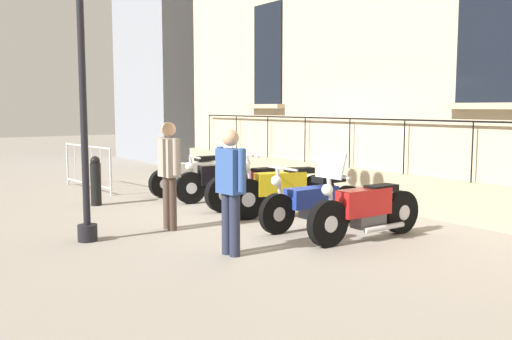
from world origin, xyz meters
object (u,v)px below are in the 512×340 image
Objects in this scene: motorcycle_black at (222,180)px; motorcycle_blue at (314,202)px; crowd_barrier at (88,166)px; bollard at (96,181)px; motorcycle_white at (193,176)px; motorcycle_yellow at (283,191)px; motorcycle_maroon at (251,187)px; pedestrian_walking at (231,185)px; lamppost at (80,10)px; pedestrian_standing at (169,169)px; motorcycle_red at (365,210)px.

motorcycle_black is 3.05m from motorcycle_blue.
crowd_barrier is 2.23m from bollard.
motorcycle_white is 2.14× the size of bollard.
bollard is at bearing -52.49° from motorcycle_yellow.
motorcycle_black is at bearing -89.99° from motorcycle_maroon.
motorcycle_yellow is 2.78m from pedestrian_walking.
lamppost is at bearing 71.43° from crowd_barrier.
motorcycle_maroon is at bearing 112.40° from crowd_barrier.
pedestrian_standing is at bearing -179.11° from lamppost.
crowd_barrier is (1.73, -3.15, 0.13)m from motorcycle_black.
pedestrian_walking is (2.13, 3.70, 0.49)m from motorcycle_black.
motorcycle_maroon reaches higher than motorcycle_yellow.
lamppost is 3.24m from pedestrian_walking.
motorcycle_maroon is 1.20× the size of pedestrian_walking.
motorcycle_maroon is 2.00m from motorcycle_blue.
motorcycle_black is 2.84m from pedestrian_standing.
pedestrian_standing is at bearing 85.88° from crowd_barrier.
motorcycle_blue is at bearing 87.00° from motorcycle_black.
motorcycle_blue is 0.44× the size of lamppost.
motorcycle_maroon is 0.92× the size of motorcycle_red.
motorcycle_maroon is at bearing -159.33° from pedestrian_standing.
motorcycle_white is at bearing -90.23° from motorcycle_red.
motorcycle_black is at bearing 118.80° from crowd_barrier.
motorcycle_red is 0.94× the size of crowd_barrier.
motorcycle_blue is at bearing 80.56° from motorcycle_yellow.
pedestrian_walking reaches higher than motorcycle_white.
motorcycle_white is 5.21m from motorcycle_red.
bollard is (2.30, -3.00, 0.04)m from motorcycle_yellow.
pedestrian_standing is at bearing -31.92° from motorcycle_blue.
motorcycle_black is 1.20× the size of pedestrian_standing.
crowd_barrier is at bearing -77.15° from motorcycle_red.
crowd_barrier is (1.74, -5.16, 0.12)m from motorcycle_yellow.
motorcycle_yellow is at bearing 175.49° from pedestrian_standing.
motorcycle_maroon is at bearing -89.24° from motorcycle_yellow.
motorcycle_red reaches higher than motorcycle_blue.
pedestrian_standing is at bearing -48.21° from motorcycle_red.
motorcycle_maroon reaches higher than bollard.
pedestrian_walking reaches higher than motorcycle_black.
pedestrian_walking reaches higher than motorcycle_maroon.
pedestrian_walking is (0.40, 6.85, 0.36)m from crowd_barrier.
motorcycle_red is (-0.08, 1.05, 0.03)m from motorcycle_blue.
motorcycle_red is 4.90m from lamppost.
motorcycle_black is 4.30m from pedestrian_walking.
motorcycle_red is at bearing 88.90° from motorcycle_black.
motorcycle_yellow is 0.96× the size of motorcycle_red.
pedestrian_walking reaches higher than bollard.
motorcycle_red is at bearing 102.85° from crowd_barrier.
pedestrian_standing is at bearing -4.51° from motorcycle_yellow.
motorcycle_red reaches higher than motorcycle_maroon.
crowd_barrier is (1.73, -4.20, 0.15)m from motorcycle_maroon.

